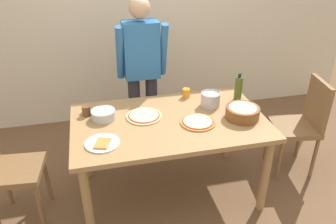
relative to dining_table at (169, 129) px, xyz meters
name	(u,v)px	position (x,y,z in m)	size (l,w,h in m)	color
ground	(169,190)	(0.00, 0.00, -0.67)	(8.00, 8.00, 0.00)	brown
wall_back	(137,12)	(0.00, 1.60, 0.63)	(5.60, 0.10, 2.60)	beige
dining_table	(169,129)	(0.00, 0.00, 0.00)	(1.60, 0.96, 0.76)	#A37A4C
person_cook	(142,68)	(-0.10, 0.76, 0.27)	(0.49, 0.25, 1.62)	#2D2D38
chair_wooden_left	(5,165)	(-1.32, -0.01, -0.13)	(0.44, 0.44, 0.95)	brown
chair_wooden_right	(303,121)	(1.32, 0.06, -0.13)	(0.46, 0.46, 0.95)	brown
pizza_raw_on_board	(144,116)	(-0.20, 0.10, 0.10)	(0.30, 0.30, 0.02)	beige
pizza_cooked_on_tray	(198,122)	(0.21, -0.10, 0.10)	(0.29, 0.29, 0.02)	#C67A33
plate_with_slice	(102,143)	(-0.56, -0.23, 0.10)	(0.26, 0.26, 0.02)	white
popcorn_bowl	(243,111)	(0.60, -0.10, 0.15)	(0.28, 0.28, 0.11)	brown
mixing_bowl_steel	(103,115)	(-0.53, 0.15, 0.13)	(0.20, 0.20, 0.08)	#B7B7BC
olive_oil_bottle	(238,88)	(0.70, 0.23, 0.20)	(0.07, 0.07, 0.26)	#47561E
steel_pot	(210,99)	(0.41, 0.16, 0.16)	(0.17, 0.17, 0.13)	#B7B7BC
cup_orange	(186,93)	(0.25, 0.38, 0.13)	(0.07, 0.07, 0.09)	orange
cup_small_brown	(86,111)	(-0.66, 0.24, 0.13)	(0.07, 0.07, 0.09)	brown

